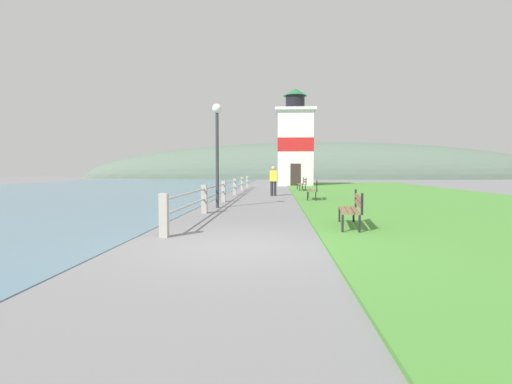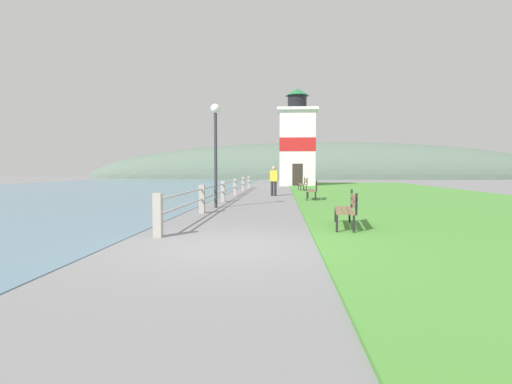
% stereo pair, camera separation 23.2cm
% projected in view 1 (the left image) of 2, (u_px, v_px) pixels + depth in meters
% --- Properties ---
extents(ground_plane, '(160.00, 160.00, 0.00)m').
position_uv_depth(ground_plane, '(234.00, 247.00, 7.55)').
color(ground_plane, slate).
extents(grass_verge, '(12.00, 43.91, 0.06)m').
position_uv_depth(grass_verge, '(404.00, 196.00, 21.73)').
color(grass_verge, '#4C8E38').
rests_on(grass_verge, ground_plane).
extents(water_strip, '(24.00, 70.26, 0.01)m').
position_uv_depth(water_strip, '(15.00, 195.00, 22.90)').
color(water_strip, slate).
rests_on(water_strip, ground_plane).
extents(seawall_railing, '(0.18, 24.06, 0.95)m').
position_uv_depth(seawall_railing, '(230.00, 187.00, 20.51)').
color(seawall_railing, '#A8A399').
rests_on(seawall_railing, ground_plane).
extents(park_bench_near, '(0.67, 1.87, 0.94)m').
position_uv_depth(park_bench_near, '(352.00, 207.00, 9.77)').
color(park_bench_near, brown).
rests_on(park_bench_near, ground_plane).
extents(park_bench_midway, '(0.63, 1.67, 0.94)m').
position_uv_depth(park_bench_midway, '(314.00, 189.00, 18.87)').
color(park_bench_midway, brown).
rests_on(park_bench_midway, ground_plane).
extents(park_bench_far, '(0.55, 1.88, 0.94)m').
position_uv_depth(park_bench_far, '(303.00, 183.00, 27.24)').
color(park_bench_far, brown).
rests_on(park_bench_far, ground_plane).
extents(lighthouse, '(3.63, 3.63, 8.85)m').
position_uv_depth(lighthouse, '(295.00, 143.00, 36.57)').
color(lighthouse, white).
rests_on(lighthouse, ground_plane).
extents(person_strolling, '(0.41, 0.24, 1.66)m').
position_uv_depth(person_strolling, '(273.00, 180.00, 22.25)').
color(person_strolling, '#28282D').
rests_on(person_strolling, ground_plane).
extents(lamp_post, '(0.36, 0.36, 3.96)m').
position_uv_depth(lamp_post, '(217.00, 136.00, 15.16)').
color(lamp_post, '#333338').
rests_on(lamp_post, ground_plane).
extents(distant_hillside, '(80.00, 16.00, 12.00)m').
position_uv_depth(distant_hillside, '(321.00, 179.00, 66.22)').
color(distant_hillside, '#566B5B').
rests_on(distant_hillside, ground_plane).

